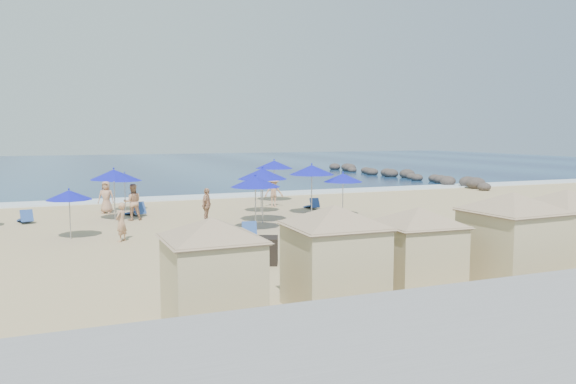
{
  "coord_description": "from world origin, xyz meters",
  "views": [
    {
      "loc": [
        -6.08,
        -21.49,
        4.31
      ],
      "look_at": [
        3.8,
        3.0,
        1.54
      ],
      "focal_mm": 35.0,
      "sensor_mm": 36.0,
      "label": 1
    }
  ],
  "objects_px": {
    "rock_jetty": "(397,174)",
    "umbrella_4": "(125,177)",
    "umbrella_9": "(274,165)",
    "umbrella_10": "(312,170)",
    "umbrella_6": "(255,182)",
    "cabana_4": "(566,222)",
    "beachgoer_2": "(207,205)",
    "cabana_1": "(334,244)",
    "umbrella_11": "(343,178)",
    "beachgoer_5": "(121,222)",
    "umbrella_7": "(261,176)",
    "beachgoer_4": "(106,197)",
    "cabana_0": "(212,258)",
    "cabana_2": "(418,239)",
    "cabana_3": "(512,228)",
    "umbrella_8": "(262,174)",
    "umbrella_3": "(69,195)",
    "trash_bin": "(264,250)",
    "beachgoer_1": "(133,202)",
    "umbrella_5": "(114,175)"
  },
  "relations": [
    {
      "from": "rock_jetty",
      "to": "umbrella_4",
      "type": "bearing_deg",
      "value": -151.95
    },
    {
      "from": "umbrella_9",
      "to": "umbrella_10",
      "type": "bearing_deg",
      "value": -91.91
    },
    {
      "from": "umbrella_4",
      "to": "umbrella_6",
      "type": "relative_size",
      "value": 0.86
    },
    {
      "from": "umbrella_10",
      "to": "cabana_4",
      "type": "bearing_deg",
      "value": -83.62
    },
    {
      "from": "rock_jetty",
      "to": "beachgoer_2",
      "type": "xyz_separation_m",
      "value": [
        -23.7,
        -20.05,
        0.48
      ]
    },
    {
      "from": "umbrella_4",
      "to": "umbrella_6",
      "type": "height_order",
      "value": "umbrella_6"
    },
    {
      "from": "cabana_1",
      "to": "umbrella_11",
      "type": "bearing_deg",
      "value": 61.69
    },
    {
      "from": "beachgoer_5",
      "to": "umbrella_7",
      "type": "bearing_deg",
      "value": 163.19
    },
    {
      "from": "cabana_1",
      "to": "umbrella_9",
      "type": "bearing_deg",
      "value": 73.25
    },
    {
      "from": "umbrella_9",
      "to": "beachgoer_4",
      "type": "bearing_deg",
      "value": -171.25
    },
    {
      "from": "cabana_0",
      "to": "umbrella_7",
      "type": "relative_size",
      "value": 1.86
    },
    {
      "from": "cabana_2",
      "to": "cabana_3",
      "type": "distance_m",
      "value": 2.82
    },
    {
      "from": "cabana_2",
      "to": "umbrella_6",
      "type": "distance_m",
      "value": 11.03
    },
    {
      "from": "cabana_0",
      "to": "umbrella_11",
      "type": "relative_size",
      "value": 1.86
    },
    {
      "from": "umbrella_8",
      "to": "beachgoer_5",
      "type": "bearing_deg",
      "value": -161.09
    },
    {
      "from": "cabana_1",
      "to": "cabana_3",
      "type": "height_order",
      "value": "cabana_3"
    },
    {
      "from": "cabana_2",
      "to": "beachgoer_5",
      "type": "xyz_separation_m",
      "value": [
        -6.65,
        10.63,
        -0.7
      ]
    },
    {
      "from": "rock_jetty",
      "to": "cabana_4",
      "type": "height_order",
      "value": "cabana_4"
    },
    {
      "from": "umbrella_6",
      "to": "umbrella_10",
      "type": "xyz_separation_m",
      "value": [
        4.36,
        3.6,
        0.19
      ]
    },
    {
      "from": "umbrella_6",
      "to": "umbrella_8",
      "type": "relative_size",
      "value": 0.92
    },
    {
      "from": "beachgoer_5",
      "to": "cabana_3",
      "type": "bearing_deg",
      "value": 77.93
    },
    {
      "from": "cabana_2",
      "to": "umbrella_10",
      "type": "xyz_separation_m",
      "value": [
        3.47,
        14.57,
        0.89
      ]
    },
    {
      "from": "umbrella_3",
      "to": "umbrella_4",
      "type": "relative_size",
      "value": 0.96
    },
    {
      "from": "trash_bin",
      "to": "beachgoer_4",
      "type": "bearing_deg",
      "value": 127.81
    },
    {
      "from": "umbrella_4",
      "to": "beachgoer_1",
      "type": "distance_m",
      "value": 3.69
    },
    {
      "from": "cabana_0",
      "to": "umbrella_8",
      "type": "relative_size",
      "value": 1.58
    },
    {
      "from": "umbrella_9",
      "to": "beachgoer_5",
      "type": "relative_size",
      "value": 1.72
    },
    {
      "from": "cabana_0",
      "to": "cabana_2",
      "type": "relative_size",
      "value": 1.04
    },
    {
      "from": "umbrella_9",
      "to": "cabana_3",
      "type": "bearing_deg",
      "value": -92.44
    },
    {
      "from": "rock_jetty",
      "to": "umbrella_5",
      "type": "bearing_deg",
      "value": -147.59
    },
    {
      "from": "umbrella_10",
      "to": "beachgoer_2",
      "type": "relative_size",
      "value": 1.63
    },
    {
      "from": "umbrella_7",
      "to": "umbrella_10",
      "type": "relative_size",
      "value": 0.84
    },
    {
      "from": "umbrella_11",
      "to": "beachgoer_2",
      "type": "bearing_deg",
      "value": 175.21
    },
    {
      "from": "rock_jetty",
      "to": "umbrella_8",
      "type": "relative_size",
      "value": 9.75
    },
    {
      "from": "cabana_1",
      "to": "umbrella_4",
      "type": "relative_size",
      "value": 2.09
    },
    {
      "from": "rock_jetty",
      "to": "umbrella_7",
      "type": "relative_size",
      "value": 11.5
    },
    {
      "from": "cabana_2",
      "to": "beachgoer_1",
      "type": "xyz_separation_m",
      "value": [
        -5.57,
        16.13,
        -0.58
      ]
    },
    {
      "from": "umbrella_8",
      "to": "umbrella_5",
      "type": "bearing_deg",
      "value": 152.27
    },
    {
      "from": "umbrella_4",
      "to": "beachgoer_5",
      "type": "bearing_deg",
      "value": -96.78
    },
    {
      "from": "umbrella_9",
      "to": "cabana_0",
      "type": "bearing_deg",
      "value": -113.98
    },
    {
      "from": "umbrella_8",
      "to": "umbrella_3",
      "type": "bearing_deg",
      "value": -173.48
    },
    {
      "from": "cabana_0",
      "to": "umbrella_10",
      "type": "relative_size",
      "value": 1.57
    },
    {
      "from": "cabana_0",
      "to": "umbrella_9",
      "type": "xyz_separation_m",
      "value": [
        9.4,
        21.14,
        0.78
      ]
    },
    {
      "from": "umbrella_10",
      "to": "beachgoer_4",
      "type": "height_order",
      "value": "umbrella_10"
    },
    {
      "from": "cabana_0",
      "to": "cabana_2",
      "type": "distance_m",
      "value": 5.73
    },
    {
      "from": "umbrella_5",
      "to": "beachgoer_1",
      "type": "bearing_deg",
      "value": -18.28
    },
    {
      "from": "cabana_0",
      "to": "cabana_3",
      "type": "xyz_separation_m",
      "value": [
        8.5,
        -0.09,
        0.15
      ]
    },
    {
      "from": "umbrella_4",
      "to": "cabana_0",
      "type": "bearing_deg",
      "value": -90.43
    },
    {
      "from": "umbrella_4",
      "to": "umbrella_10",
      "type": "xyz_separation_m",
      "value": [
        9.05,
        -5.11,
        0.49
      ]
    },
    {
      "from": "trash_bin",
      "to": "cabana_1",
      "type": "relative_size",
      "value": 0.19
    }
  ]
}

